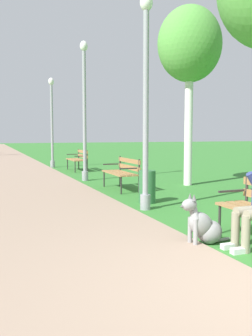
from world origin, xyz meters
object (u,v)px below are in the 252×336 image
(litter_bin, at_px, (147,187))
(dog_grey, at_px, (204,226))
(park_bench_mid, at_px, (123,171))
(lamp_post_far, at_px, (52,121))
(lamp_post_mid, at_px, (84,109))
(birch_tree_third, at_px, (190,46))
(park_bench_far, at_px, (78,158))
(lamp_post_near, at_px, (146,101))

(litter_bin, bearing_deg, dog_grey, -100.15)
(litter_bin, bearing_deg, park_bench_mid, 84.99)
(lamp_post_far, bearing_deg, litter_bin, -87.34)
(dog_grey, relative_size, lamp_post_mid, 0.19)
(birch_tree_third, bearing_deg, park_bench_far, 110.31)
(park_bench_mid, relative_size, birch_tree_third, 0.30)
(park_bench_far, height_order, litter_bin, park_bench_far)
(park_bench_far, height_order, lamp_post_near, lamp_post_near)
(lamp_post_mid, distance_m, litter_bin, 4.57)
(lamp_post_far, relative_size, birch_tree_third, 0.78)
(lamp_post_mid, bearing_deg, litter_bin, -86.20)
(park_bench_mid, relative_size, lamp_post_near, 0.37)
(birch_tree_third, xyz_separation_m, litter_bin, (-2.23, -2.08, -3.58))
(lamp_post_near, distance_m, birch_tree_third, 4.15)
(park_bench_mid, xyz_separation_m, litter_bin, (-0.17, -1.95, -0.16))
(lamp_post_mid, height_order, lamp_post_far, lamp_post_mid)
(litter_bin, bearing_deg, lamp_post_mid, 93.80)
(park_bench_mid, height_order, birch_tree_third, birch_tree_third)
(lamp_post_mid, bearing_deg, dog_grey, -92.10)
(lamp_post_near, relative_size, lamp_post_far, 1.04)
(lamp_post_near, relative_size, lamp_post_mid, 0.94)
(park_bench_mid, height_order, lamp_post_near, lamp_post_near)
(park_bench_mid, relative_size, litter_bin, 2.14)
(park_bench_mid, height_order, park_bench_far, same)
(park_bench_mid, bearing_deg, lamp_post_far, 94.71)
(dog_grey, relative_size, birch_tree_third, 0.17)
(lamp_post_far, bearing_deg, lamp_post_mid, -88.29)
(birch_tree_third, relative_size, litter_bin, 7.20)
(park_bench_far, relative_size, dog_grey, 1.80)
(dog_grey, xyz_separation_m, litter_bin, (0.54, 3.00, 0.09))
(park_bench_mid, height_order, dog_grey, park_bench_mid)
(park_bench_far, xyz_separation_m, lamp_post_mid, (-0.56, -3.19, 1.73))
(dog_grey, xyz_separation_m, lamp_post_near, (0.21, 2.37, 1.85))
(dog_grey, height_order, lamp_post_far, lamp_post_far)
(litter_bin, bearing_deg, lamp_post_near, -117.19)
(lamp_post_mid, bearing_deg, park_bench_far, 80.01)
(park_bench_mid, xyz_separation_m, birch_tree_third, (2.06, 0.13, 3.41))
(dog_grey, xyz_separation_m, lamp_post_far, (0.11, 12.21, 1.77))
(park_bench_far, bearing_deg, lamp_post_mid, -99.99)
(dog_grey, relative_size, lamp_post_far, 0.21)
(lamp_post_near, distance_m, lamp_post_mid, 4.78)
(lamp_post_near, bearing_deg, lamp_post_far, 90.60)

